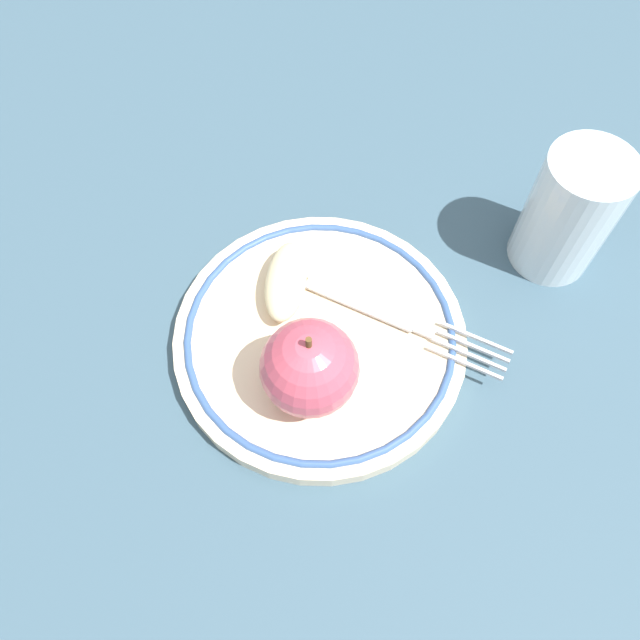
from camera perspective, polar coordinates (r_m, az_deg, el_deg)
The scene contains 6 objects.
ground_plane at distance 0.49m, azimuth 0.13°, elevation -4.32°, with size 2.00×2.00×0.00m, color #375161.
plate at distance 0.49m, azimuth 0.00°, elevation -1.61°, with size 0.23×0.23×0.02m.
apple_red_whole at distance 0.43m, azimuth -0.81°, elevation -4.44°, with size 0.07×0.07×0.08m.
apple_slice_front at distance 0.49m, azimuth -3.13°, elevation 3.57°, with size 0.07×0.03×0.02m, color beige.
fork at distance 0.49m, azimuth 7.16°, elevation 0.03°, with size 0.04×0.17×0.00m.
drinking_glass at distance 0.54m, azimuth 21.81°, elevation 9.04°, with size 0.07×0.07×0.11m, color silver.
Camera 1 is at (-0.19, -0.06, 0.45)m, focal length 35.00 mm.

